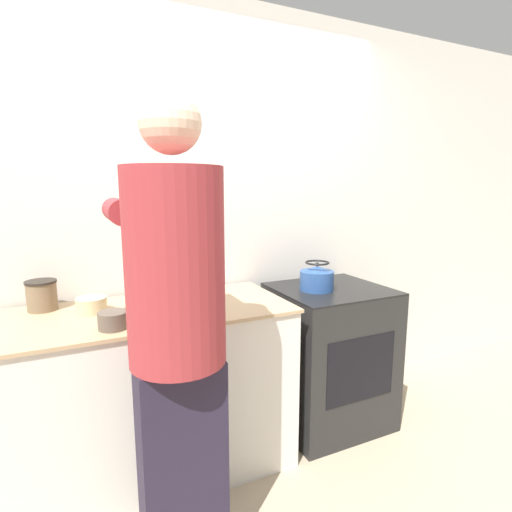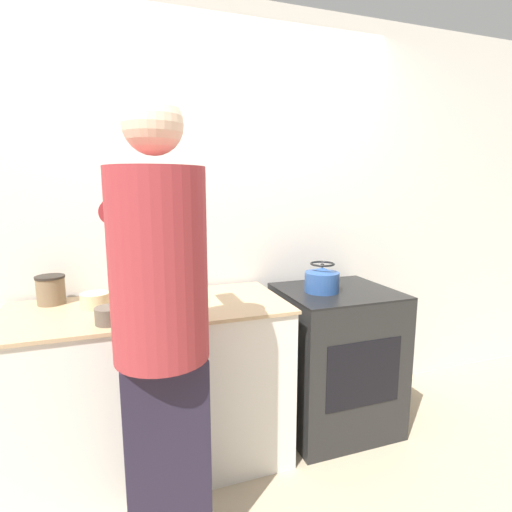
{
  "view_description": "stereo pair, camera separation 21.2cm",
  "coord_description": "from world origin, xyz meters",
  "px_view_note": "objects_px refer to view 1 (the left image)",
  "views": [
    {
      "loc": [
        -0.71,
        -1.66,
        1.5
      ],
      "look_at": [
        0.19,
        0.23,
        1.14
      ],
      "focal_mm": 28.0,
      "sensor_mm": 36.0,
      "label": 1
    },
    {
      "loc": [
        -0.51,
        -1.75,
        1.5
      ],
      "look_at": [
        0.19,
        0.23,
        1.14
      ],
      "focal_mm": 28.0,
      "sensor_mm": 36.0,
      "label": 2
    }
  ],
  "objects_px": {
    "knife": "(157,310)",
    "kettle": "(317,278)",
    "oven": "(329,355)",
    "bowl_prep": "(92,305)",
    "person": "(177,326)",
    "cutting_board": "(160,310)",
    "canister_jar": "(42,295)"
  },
  "relations": [
    {
      "from": "cutting_board",
      "to": "kettle",
      "type": "distance_m",
      "value": 0.96
    },
    {
      "from": "kettle",
      "to": "knife",
      "type": "bearing_deg",
      "value": -175.67
    },
    {
      "from": "oven",
      "to": "kettle",
      "type": "distance_m",
      "value": 0.53
    },
    {
      "from": "kettle",
      "to": "bowl_prep",
      "type": "xyz_separation_m",
      "value": [
        -1.26,
        0.09,
        -0.03
      ]
    },
    {
      "from": "person",
      "to": "knife",
      "type": "relative_size",
      "value": 7.45
    },
    {
      "from": "oven",
      "to": "bowl_prep",
      "type": "bearing_deg",
      "value": 176.27
    },
    {
      "from": "oven",
      "to": "kettle",
      "type": "xyz_separation_m",
      "value": [
        -0.11,
        -0.0,
        0.52
      ]
    },
    {
      "from": "knife",
      "to": "kettle",
      "type": "xyz_separation_m",
      "value": [
        0.97,
        0.07,
        0.05
      ]
    },
    {
      "from": "oven",
      "to": "knife",
      "type": "relative_size",
      "value": 3.61
    },
    {
      "from": "oven",
      "to": "canister_jar",
      "type": "height_order",
      "value": "canister_jar"
    },
    {
      "from": "person",
      "to": "knife",
      "type": "height_order",
      "value": "person"
    },
    {
      "from": "oven",
      "to": "kettle",
      "type": "bearing_deg",
      "value": -178.23
    },
    {
      "from": "person",
      "to": "bowl_prep",
      "type": "bearing_deg",
      "value": 111.84
    },
    {
      "from": "person",
      "to": "cutting_board",
      "type": "xyz_separation_m",
      "value": [
        0.04,
        0.52,
        -0.09
      ]
    },
    {
      "from": "person",
      "to": "knife",
      "type": "xyz_separation_m",
      "value": [
        0.03,
        0.49,
        -0.08
      ]
    },
    {
      "from": "oven",
      "to": "person",
      "type": "bearing_deg",
      "value": -153.05
    },
    {
      "from": "kettle",
      "to": "canister_jar",
      "type": "bearing_deg",
      "value": 170.84
    },
    {
      "from": "person",
      "to": "canister_jar",
      "type": "height_order",
      "value": "person"
    },
    {
      "from": "oven",
      "to": "canister_jar",
      "type": "distance_m",
      "value": 1.69
    },
    {
      "from": "oven",
      "to": "cutting_board",
      "type": "distance_m",
      "value": 1.16
    },
    {
      "from": "cutting_board",
      "to": "canister_jar",
      "type": "xyz_separation_m",
      "value": [
        -0.53,
        0.28,
        0.07
      ]
    },
    {
      "from": "canister_jar",
      "to": "cutting_board",
      "type": "bearing_deg",
      "value": -28.38
    },
    {
      "from": "oven",
      "to": "canister_jar",
      "type": "relative_size",
      "value": 5.81
    },
    {
      "from": "kettle",
      "to": "bowl_prep",
      "type": "bearing_deg",
      "value": 175.79
    },
    {
      "from": "person",
      "to": "bowl_prep",
      "type": "distance_m",
      "value": 0.71
    },
    {
      "from": "knife",
      "to": "kettle",
      "type": "height_order",
      "value": "kettle"
    },
    {
      "from": "bowl_prep",
      "to": "person",
      "type": "bearing_deg",
      "value": -68.16
    },
    {
      "from": "bowl_prep",
      "to": "knife",
      "type": "bearing_deg",
      "value": -30.13
    },
    {
      "from": "knife",
      "to": "kettle",
      "type": "relative_size",
      "value": 1.19
    },
    {
      "from": "cutting_board",
      "to": "bowl_prep",
      "type": "xyz_separation_m",
      "value": [
        -0.31,
        0.14,
        0.03
      ]
    },
    {
      "from": "bowl_prep",
      "to": "canister_jar",
      "type": "xyz_separation_m",
      "value": [
        -0.22,
        0.15,
        0.04
      ]
    },
    {
      "from": "oven",
      "to": "person",
      "type": "height_order",
      "value": "person"
    }
  ]
}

